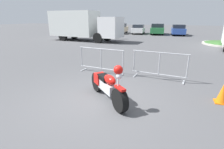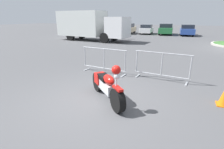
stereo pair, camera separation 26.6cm
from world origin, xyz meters
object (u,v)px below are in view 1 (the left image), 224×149
(parked_car_maroon, at_px, (103,28))
(parked_car_white, at_px, (139,29))
(parked_car_tan, at_px, (120,28))
(crowd_barrier_near, at_px, (101,60))
(traffic_cone, at_px, (223,93))
(crowd_barrier_far, at_px, (159,65))
(pedestrian, at_px, (115,31))
(motorcycle, at_px, (107,85))
(parked_car_blue, at_px, (178,30))
(box_truck, at_px, (82,25))
(parked_car_green, at_px, (158,29))

(parked_car_maroon, bearing_deg, parked_car_white, -89.57)
(parked_car_tan, bearing_deg, crowd_barrier_near, -168.81)
(crowd_barrier_near, xyz_separation_m, traffic_cone, (4.30, -1.43, -0.26))
(crowd_barrier_far, xyz_separation_m, traffic_cone, (1.89, -1.43, -0.26))
(parked_car_tan, bearing_deg, pedestrian, -170.52)
(parked_car_tan, distance_m, pedestrian, 7.63)
(motorcycle, relative_size, parked_car_tan, 0.37)
(parked_car_white, xyz_separation_m, parked_car_blue, (5.61, -0.28, 0.04))
(parked_car_maroon, relative_size, traffic_cone, 7.39)
(parked_car_white, bearing_deg, traffic_cone, -166.40)
(parked_car_blue, bearing_deg, traffic_cone, 179.31)
(crowd_barrier_near, distance_m, crowd_barrier_far, 2.41)
(box_truck, relative_size, pedestrian, 4.66)
(motorcycle, height_order, crowd_barrier_near, motorcycle)
(crowd_barrier_far, height_order, traffic_cone, crowd_barrier_far)
(crowd_barrier_near, bearing_deg, parked_car_white, 97.34)
(crowd_barrier_far, bearing_deg, traffic_cone, -37.18)
(parked_car_green, relative_size, pedestrian, 2.70)
(crowd_barrier_near, relative_size, parked_car_maroon, 0.48)
(motorcycle, distance_m, pedestrian, 15.42)
(parked_car_maroon, relative_size, parked_car_white, 1.07)
(crowd_barrier_far, distance_m, parked_car_maroon, 22.37)
(pedestrian, distance_m, traffic_cone, 15.85)
(motorcycle, bearing_deg, parked_car_blue, 128.81)
(motorcycle, height_order, traffic_cone, motorcycle)
(crowd_barrier_near, bearing_deg, parked_car_tan, 105.32)
(motorcycle, relative_size, parked_car_maroon, 0.38)
(crowd_barrier_near, distance_m, parked_car_white, 20.30)
(motorcycle, bearing_deg, parked_car_tan, 150.15)
(parked_car_blue, bearing_deg, motorcycle, 171.20)
(crowd_barrier_near, bearing_deg, box_truck, 123.22)
(parked_car_maroon, xyz_separation_m, parked_car_white, (5.61, 0.45, -0.05))
(parked_car_blue, xyz_separation_m, pedestrian, (-6.62, -7.56, 0.20))
(parked_car_maroon, distance_m, traffic_cone, 24.54)
(parked_car_green, distance_m, pedestrian, 8.69)
(parked_car_tan, distance_m, traffic_cone, 23.26)
(parked_car_green, xyz_separation_m, parked_car_blue, (2.81, -0.25, -0.04))
(crowd_barrier_far, bearing_deg, parked_car_tan, 111.63)
(parked_car_green, distance_m, parked_car_blue, 2.82)
(traffic_cone, bearing_deg, parked_car_white, 107.73)
(parked_car_tan, bearing_deg, parked_car_maroon, 86.46)
(parked_car_tan, relative_size, parked_car_blue, 1.04)
(crowd_barrier_far, distance_m, parked_car_white, 20.74)
(motorcycle, distance_m, crowd_barrier_far, 2.64)
(parked_car_green, height_order, pedestrian, pedestrian)
(crowd_barrier_near, height_order, crowd_barrier_far, same)
(crowd_barrier_near, height_order, parked_car_tan, parked_car_tan)
(motorcycle, distance_m, parked_car_white, 22.80)
(box_truck, bearing_deg, parked_car_green, 62.74)
(crowd_barrier_near, height_order, parked_car_green, parked_car_green)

